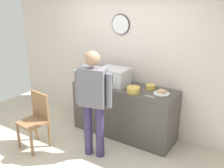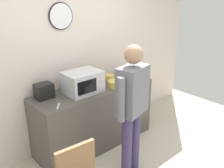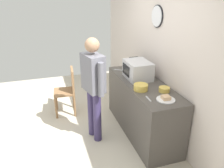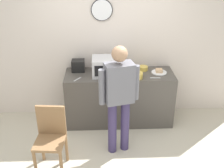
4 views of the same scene
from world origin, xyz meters
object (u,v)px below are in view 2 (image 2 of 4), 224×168
(sandwich_plate, at_px, (126,76))
(person_standing, at_px, (132,103))
(salad_bowl, at_px, (115,84))
(toaster, at_px, (44,91))
(fork_utensil, at_px, (58,106))
(spoon_utensil, at_px, (131,82))
(microwave, at_px, (83,82))
(cereal_bowl, at_px, (109,77))

(sandwich_plate, xyz_separation_m, person_standing, (-0.74, -0.85, 0.05))
(salad_bowl, xyz_separation_m, toaster, (-0.97, 0.32, 0.05))
(fork_utensil, height_order, spoon_utensil, same)
(salad_bowl, height_order, toaster, toaster)
(toaster, distance_m, fork_utensil, 0.36)
(spoon_utensil, xyz_separation_m, person_standing, (-0.64, -0.64, 0.07))
(sandwich_plate, distance_m, person_standing, 1.13)
(sandwich_plate, bearing_deg, salad_bowl, -155.54)
(microwave, distance_m, person_standing, 0.83)
(salad_bowl, height_order, person_standing, person_standing)
(sandwich_plate, relative_size, fork_utensil, 1.53)
(sandwich_plate, relative_size, toaster, 1.18)
(salad_bowl, xyz_separation_m, fork_utensil, (-0.97, -0.02, -0.04))
(spoon_utensil, bearing_deg, fork_utensil, 179.95)
(microwave, xyz_separation_m, sandwich_plate, (0.89, 0.04, -0.13))
(sandwich_plate, xyz_separation_m, toaster, (-1.39, 0.13, 0.08))
(sandwich_plate, height_order, toaster, toaster)
(sandwich_plate, height_order, cereal_bowl, cereal_bowl)
(microwave, distance_m, fork_utensil, 0.54)
(spoon_utensil, bearing_deg, toaster, 164.94)
(salad_bowl, distance_m, spoon_utensil, 0.32)
(salad_bowl, height_order, cereal_bowl, salad_bowl)
(sandwich_plate, xyz_separation_m, spoon_utensil, (-0.10, -0.21, -0.02))
(sandwich_plate, xyz_separation_m, fork_utensil, (-1.38, -0.21, -0.02))
(salad_bowl, relative_size, cereal_bowl, 1.35)
(microwave, xyz_separation_m, fork_utensil, (-0.49, -0.17, -0.15))
(microwave, height_order, person_standing, person_standing)
(microwave, xyz_separation_m, salad_bowl, (0.47, -0.15, -0.10))
(microwave, distance_m, sandwich_plate, 0.90)
(toaster, bearing_deg, microwave, -19.06)
(microwave, height_order, fork_utensil, microwave)
(microwave, relative_size, salad_bowl, 2.30)
(fork_utensil, bearing_deg, salad_bowl, 1.28)
(microwave, height_order, spoon_utensil, microwave)
(cereal_bowl, distance_m, spoon_utensil, 0.37)
(salad_bowl, relative_size, spoon_utensil, 1.28)
(sandwich_plate, height_order, spoon_utensil, sandwich_plate)
(person_standing, bearing_deg, fork_utensil, 135.03)
(fork_utensil, bearing_deg, spoon_utensil, -0.05)
(salad_bowl, bearing_deg, microwave, 162.31)
(sandwich_plate, bearing_deg, toaster, 174.53)
(fork_utensil, relative_size, person_standing, 0.10)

